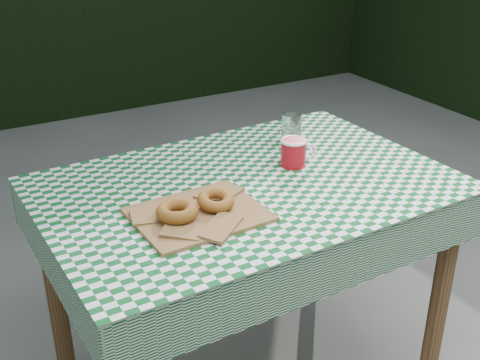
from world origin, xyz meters
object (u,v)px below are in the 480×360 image
paper_bag (199,213)px  drinking_glass (291,131)px  coffee_mug (293,153)px  table (247,290)px

paper_bag → drinking_glass: size_ratio=2.85×
paper_bag → coffee_mug: 0.43m
table → coffee_mug: coffee_mug is taller
drinking_glass → paper_bag: bearing=-149.6°
table → coffee_mug: 0.46m
table → paper_bag: 0.46m
table → paper_bag: paper_bag is taller
paper_bag → coffee_mug: (0.40, 0.15, 0.03)m
drinking_glass → table: bearing=-147.6°
table → paper_bag: bearing=-154.0°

